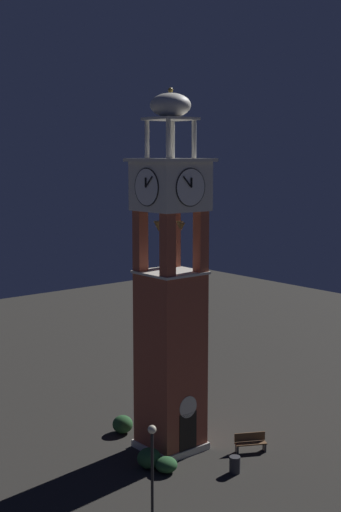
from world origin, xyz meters
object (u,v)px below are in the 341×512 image
object	(u,v)px
lamp_post	(152,454)
trash_bin	(235,465)
clock_tower	(171,306)
park_bench	(250,442)

from	to	relation	value
lamp_post	trash_bin	distance (m)	5.95
lamp_post	trash_bin	world-z (taller)	lamp_post
clock_tower	trash_bin	bearing A→B (deg)	-83.21
park_bench	lamp_post	xyz separation A→B (m)	(-7.74, -1.80, 2.24)
park_bench	lamp_post	bearing A→B (deg)	-166.90
clock_tower	trash_bin	world-z (taller)	clock_tower
clock_tower	park_bench	world-z (taller)	clock_tower
park_bench	lamp_post	world-z (taller)	lamp_post
clock_tower	lamp_post	size ratio (longest dim) A/B	4.57
lamp_post	trash_bin	xyz separation A→B (m)	(5.44, 0.61, -2.32)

